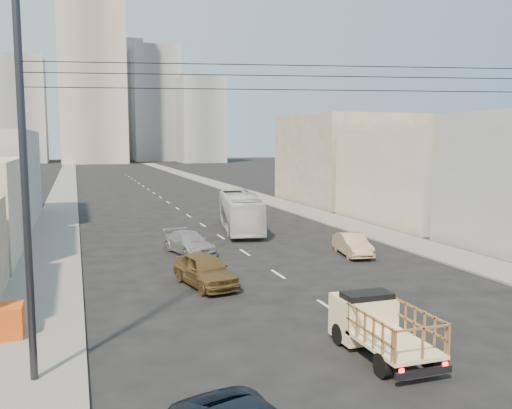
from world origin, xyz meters
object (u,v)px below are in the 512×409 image
city_bus (240,212)px  sedan_grey (189,243)px  sedan_tan (353,245)px  flatbed_pickup (380,323)px  streetlamp_left (28,165)px  sedan_brown (205,270)px

city_bus → sedan_grey: bearing=-116.5°
sedan_tan → city_bus: bearing=118.1°
flatbed_pickup → city_bus: 25.88m
flatbed_pickup → sedan_grey: flatbed_pickup is taller
sedan_tan → streetlamp_left: streetlamp_left is taller
sedan_brown → streetlamp_left: 12.74m
flatbed_pickup → sedan_tan: size_ratio=1.07×
flatbed_pickup → sedan_tan: flatbed_pickup is taller
sedan_grey → sedan_brown: bearing=-109.2°
flatbed_pickup → sedan_grey: bearing=98.6°
flatbed_pickup → sedan_tan: bearing=64.6°
sedan_tan → flatbed_pickup: bearing=-106.4°
sedan_tan → sedan_grey: bearing=167.7°
flatbed_pickup → streetlamp_left: streetlamp_left is taller
flatbed_pickup → city_bus: size_ratio=0.41×
city_bus → sedan_tan: city_bus is taller
sedan_tan → streetlamp_left: 22.59m
city_bus → sedan_tan: size_ratio=2.64×
sedan_tan → sedan_grey: sedan_grey is taller
flatbed_pickup → sedan_brown: 10.88m
city_bus → sedan_grey: 9.49m
sedan_brown → sedan_tan: sedan_brown is taller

